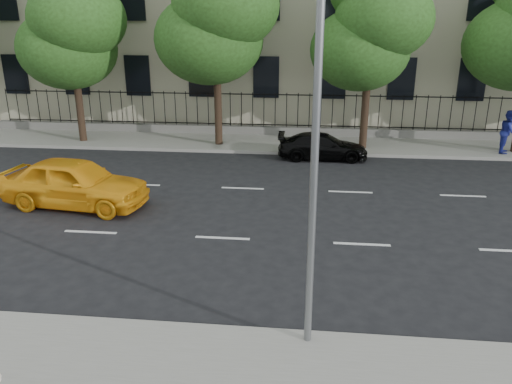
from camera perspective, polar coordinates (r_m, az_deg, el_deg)
ground at (r=12.42m, az=-5.83°, el=-10.05°), size 120.00×120.00×0.00m
far_sidewalk at (r=25.41m, az=0.54°, el=5.68°), size 60.00×4.00×0.15m
lane_markings at (r=16.65m, az=-2.55°, el=-2.06°), size 49.60×4.62×0.01m
iron_fence at (r=26.93m, az=0.90°, el=7.71°), size 30.00×0.50×2.20m
street_light at (r=8.85m, az=7.04°, el=13.19°), size 0.25×3.32×8.05m
tree_b at (r=26.48m, az=-20.27°, el=17.72°), size 5.53×5.12×8.97m
tree_c at (r=24.33m, az=-4.47°, el=20.08°), size 5.89×5.50×9.80m
tree_d at (r=24.08m, az=13.10°, el=18.31°), size 5.34×4.94×8.84m
yellow_taxi at (r=17.79m, az=-20.00°, el=1.01°), size 5.11×2.57×1.67m
black_sedan at (r=22.76m, az=7.61°, el=5.20°), size 4.04×1.71×1.16m
pedestrian_far at (r=25.67m, az=26.91°, el=6.16°), size 1.06×1.17×1.97m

